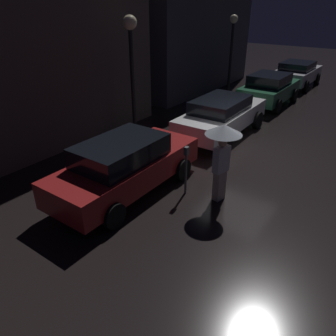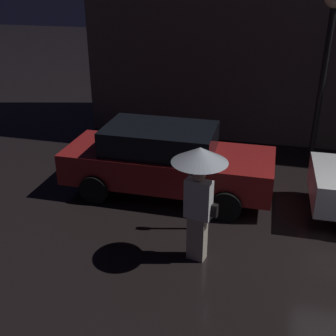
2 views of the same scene
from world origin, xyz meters
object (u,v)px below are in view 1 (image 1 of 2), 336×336
Objects in this scene: pedestrian_with_umbrella at (223,145)px; street_lamp_near at (131,50)px; street_lamp_far at (232,41)px; parked_car_green at (269,89)px; parked_car_white at (222,115)px; parked_car_silver at (297,73)px; parked_car_red at (126,165)px; parking_meter at (186,165)px.

pedestrian_with_umbrella is 5.42m from street_lamp_near.
street_lamp_far is (9.61, 4.59, 1.28)m from pedestrian_with_umbrella.
street_lamp_near is at bearing 178.94° from street_lamp_far.
pedestrian_with_umbrella is (-9.24, -2.20, 0.75)m from parked_car_green.
parked_car_white is 9.84m from parked_car_silver.
parked_car_silver is 0.99× the size of street_lamp_far.
parked_car_green is at bearing -0.47° from parked_car_red.
parking_meter is at bearing -173.95° from parked_car_silver.
street_lamp_near is (-11.94, 2.44, 2.41)m from parked_car_silver.
parked_car_green reaches higher than parked_car_white.
parked_car_green is at bearing -178.56° from parked_car_silver.
street_lamp_far reaches higher than pedestrian_with_umbrella.
pedestrian_with_umbrella is 0.49× the size of street_lamp_near.
parked_car_silver is at bearing -27.48° from street_lamp_far.
parked_car_green is (10.37, -0.01, -0.01)m from parked_car_red.
parked_car_silver is at bearing -0.63° from parked_car_white.
street_lamp_near is at bearing 78.24° from pedestrian_with_umbrella.
parked_car_red is at bearing 129.21° from pedestrian_with_umbrella.
parking_meter is 0.32× the size of street_lamp_near.
street_lamp_far is at bearing 37.63° from pedestrian_with_umbrella.
parked_car_white is 4.79m from pedestrian_with_umbrella.
street_lamp_near reaches higher than parking_meter.
parked_car_white is at bearing -0.84° from parked_car_red.
parked_car_silver is (4.80, 0.09, -0.03)m from parked_car_green.
parked_car_red is 1.12× the size of street_lamp_far.
street_lamp_near reaches higher than pedestrian_with_umbrella.
parked_car_silver reaches higher than parking_meter.
parked_car_red is 0.97× the size of parked_car_white.
parked_car_red is 1.07× the size of street_lamp_near.
parked_car_silver is at bearing 0.74° from parked_car_green.
parked_car_silver is 14.38m from parking_meter.
street_lamp_near reaches higher than parked_car_white.
street_lamp_near is at bearing 128.15° from parked_car_white.
street_lamp_far is (7.52, -0.14, -0.35)m from street_lamp_near.
parked_car_green reaches higher than parking_meter.
parked_car_green is 9.53m from pedestrian_with_umbrella.
pedestrian_with_umbrella is (-4.20, -2.17, 0.76)m from parked_car_white.
street_lamp_near is at bearing 37.60° from parked_car_red.
parked_car_red is 4.73m from street_lamp_near.
parking_meter is (-0.27, 0.87, -0.70)m from pedestrian_with_umbrella.
parked_car_green is 0.98× the size of street_lamp_far.
street_lamp_far reaches higher than parked_car_white.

